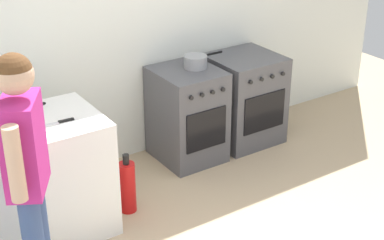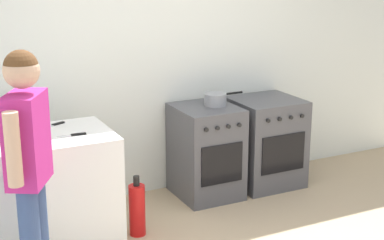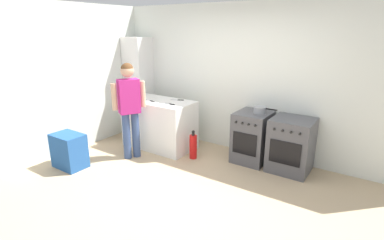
{
  "view_description": "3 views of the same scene",
  "coord_description": "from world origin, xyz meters",
  "px_view_note": "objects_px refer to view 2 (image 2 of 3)",
  "views": [
    {
      "loc": [
        -2.27,
        -2.42,
        2.64
      ],
      "look_at": [
        -0.1,
        0.82,
        0.79
      ],
      "focal_mm": 55.0,
      "sensor_mm": 36.0,
      "label": 1
    },
    {
      "loc": [
        -2.05,
        -2.95,
        2.17
      ],
      "look_at": [
        -0.16,
        0.85,
        0.97
      ],
      "focal_mm": 55.0,
      "sensor_mm": 36.0,
      "label": 2
    },
    {
      "loc": [
        2.15,
        -2.88,
        2.18
      ],
      "look_at": [
        -0.28,
        0.71,
        0.84
      ],
      "focal_mm": 28.0,
      "sensor_mm": 36.0,
      "label": 3
    }
  ],
  "objects_px": {
    "knife_utility": "(52,125)",
    "fire_extinguisher": "(137,209)",
    "oven_right": "(265,142)",
    "knife_bread": "(35,142)",
    "oven_left": "(206,151)",
    "person": "(28,156)",
    "knife_paring": "(74,135)",
    "pot": "(216,99)"
  },
  "relations": [
    {
      "from": "knife_utility",
      "to": "fire_extinguisher",
      "type": "height_order",
      "value": "knife_utility"
    },
    {
      "from": "oven_left",
      "to": "knife_paring",
      "type": "xyz_separation_m",
      "value": [
        -1.34,
        -0.48,
        0.48
      ]
    },
    {
      "from": "pot",
      "to": "fire_extinguisher",
      "type": "relative_size",
      "value": 0.77
    },
    {
      "from": "oven_right",
      "to": "oven_left",
      "type": "bearing_deg",
      "value": -180.0
    },
    {
      "from": "knife_bread",
      "to": "oven_right",
      "type": "bearing_deg",
      "value": 13.03
    },
    {
      "from": "oven_right",
      "to": "knife_utility",
      "type": "bearing_deg",
      "value": -175.52
    },
    {
      "from": "oven_left",
      "to": "fire_extinguisher",
      "type": "xyz_separation_m",
      "value": [
        -0.87,
        -0.48,
        -0.21
      ]
    },
    {
      "from": "knife_utility",
      "to": "fire_extinguisher",
      "type": "xyz_separation_m",
      "value": [
        0.56,
        -0.32,
        -0.69
      ]
    },
    {
      "from": "knife_paring",
      "to": "person",
      "type": "bearing_deg",
      "value": -128.27
    },
    {
      "from": "knife_utility",
      "to": "person",
      "type": "distance_m",
      "value": 0.94
    },
    {
      "from": "person",
      "to": "knife_utility",
      "type": "bearing_deg",
      "value": 67.99
    },
    {
      "from": "oven_right",
      "to": "fire_extinguisher",
      "type": "bearing_deg",
      "value": -162.54
    },
    {
      "from": "knife_paring",
      "to": "knife_bread",
      "type": "relative_size",
      "value": 0.61
    },
    {
      "from": "knife_paring",
      "to": "person",
      "type": "xyz_separation_m",
      "value": [
        -0.44,
        -0.55,
        0.08
      ]
    },
    {
      "from": "oven_left",
      "to": "pot",
      "type": "xyz_separation_m",
      "value": [
        0.1,
        0.01,
        0.48
      ]
    },
    {
      "from": "oven_left",
      "to": "oven_right",
      "type": "distance_m",
      "value": 0.65
    },
    {
      "from": "oven_left",
      "to": "person",
      "type": "xyz_separation_m",
      "value": [
        -1.78,
        -1.04,
        0.55
      ]
    },
    {
      "from": "pot",
      "to": "knife_bread",
      "type": "bearing_deg",
      "value": -162.72
    },
    {
      "from": "person",
      "to": "fire_extinguisher",
      "type": "distance_m",
      "value": 1.31
    },
    {
      "from": "knife_bread",
      "to": "person",
      "type": "relative_size",
      "value": 0.21
    },
    {
      "from": "oven_right",
      "to": "pot",
      "type": "bearing_deg",
      "value": 178.75
    },
    {
      "from": "pot",
      "to": "person",
      "type": "height_order",
      "value": "person"
    },
    {
      "from": "pot",
      "to": "knife_bread",
      "type": "relative_size",
      "value": 1.1
    },
    {
      "from": "person",
      "to": "oven_right",
      "type": "bearing_deg",
      "value": 23.08
    },
    {
      "from": "oven_right",
      "to": "knife_paring",
      "type": "distance_m",
      "value": 2.11
    },
    {
      "from": "oven_right",
      "to": "knife_utility",
      "type": "xyz_separation_m",
      "value": [
        -2.08,
        -0.16,
        0.48
      ]
    },
    {
      "from": "knife_bread",
      "to": "oven_left",
      "type": "bearing_deg",
      "value": 17.9
    },
    {
      "from": "oven_right",
      "to": "person",
      "type": "distance_m",
      "value": 2.7
    },
    {
      "from": "knife_paring",
      "to": "fire_extinguisher",
      "type": "bearing_deg",
      "value": 0.35
    },
    {
      "from": "knife_utility",
      "to": "oven_left",
      "type": "bearing_deg",
      "value": 6.5
    },
    {
      "from": "oven_right",
      "to": "fire_extinguisher",
      "type": "xyz_separation_m",
      "value": [
        -1.52,
        -0.48,
        -0.21
      ]
    },
    {
      "from": "oven_left",
      "to": "knife_utility",
      "type": "bearing_deg",
      "value": -173.5
    },
    {
      "from": "oven_right",
      "to": "knife_bread",
      "type": "bearing_deg",
      "value": -166.97
    },
    {
      "from": "pot",
      "to": "knife_paring",
      "type": "distance_m",
      "value": 1.53
    },
    {
      "from": "oven_right",
      "to": "pot",
      "type": "relative_size",
      "value": 2.21
    },
    {
      "from": "pot",
      "to": "oven_right",
      "type": "bearing_deg",
      "value": -1.25
    },
    {
      "from": "knife_utility",
      "to": "knife_bread",
      "type": "xyz_separation_m",
      "value": [
        -0.21,
        -0.37,
        -0.0
      ]
    },
    {
      "from": "oven_left",
      "to": "fire_extinguisher",
      "type": "distance_m",
      "value": 1.01
    },
    {
      "from": "pot",
      "to": "person",
      "type": "relative_size",
      "value": 0.23
    },
    {
      "from": "person",
      "to": "knife_bread",
      "type": "bearing_deg",
      "value": 74.48
    },
    {
      "from": "knife_paring",
      "to": "person",
      "type": "relative_size",
      "value": 0.13
    },
    {
      "from": "oven_right",
      "to": "knife_utility",
      "type": "relative_size",
      "value": 3.56
    }
  ]
}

